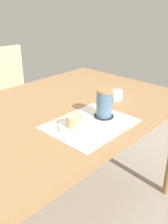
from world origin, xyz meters
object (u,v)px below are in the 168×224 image
at_px(pastry_plate, 75,127).
at_px(sugar_bowl, 116,95).
at_px(dining_table, 61,118).
at_px(coffee_mug, 105,103).
at_px(pastry, 75,120).
at_px(wooden_chair, 10,102).

xyz_separation_m(pastry_plate, sugar_bowl, (0.41, 0.08, 0.02)).
xyz_separation_m(dining_table, coffee_mug, (0.05, -0.25, 0.14)).
relative_size(dining_table, pastry_plate, 9.08).
height_order(pastry_plate, coffee_mug, coffee_mug).
bearing_deg(pastry_plate, pastry, 0.00).
xyz_separation_m(pastry, coffee_mug, (0.18, -0.02, 0.03)).
xyz_separation_m(dining_table, sugar_bowl, (0.28, -0.16, 0.10)).
relative_size(dining_table, coffee_mug, 10.25).
bearing_deg(sugar_bowl, pastry, -169.30).
height_order(dining_table, coffee_mug, coffee_mug).
relative_size(pastry_plate, coffee_mug, 1.13).
bearing_deg(sugar_bowl, pastry_plate, -169.30).
relative_size(coffee_mug, sugar_bowl, 1.86).
relative_size(wooden_chair, pastry_plate, 6.31).
bearing_deg(dining_table, wooden_chair, 79.09).
bearing_deg(wooden_chair, pastry_plate, 80.98).
distance_m(coffee_mug, sugar_bowl, 0.26).
bearing_deg(pastry_plate, dining_table, 61.33).
height_order(dining_table, sugar_bowl, sugar_bowl).
height_order(pastry, coffee_mug, coffee_mug).
bearing_deg(coffee_mug, sugar_bowl, 22.71).
distance_m(dining_table, pastry_plate, 0.28).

